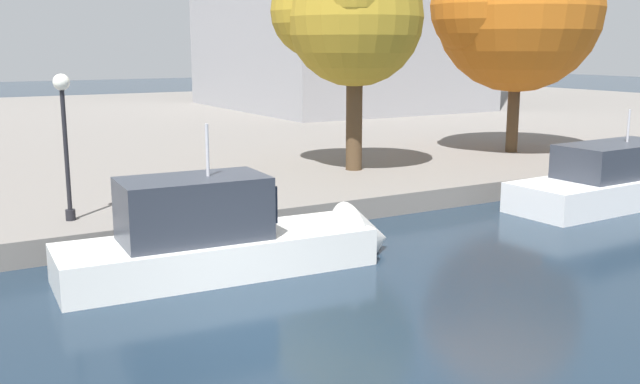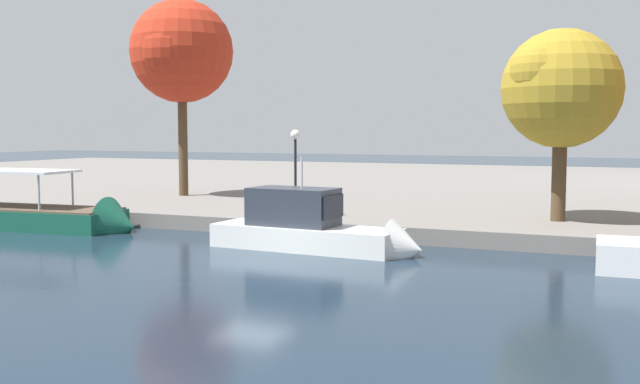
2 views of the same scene
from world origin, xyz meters
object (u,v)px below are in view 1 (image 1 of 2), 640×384
motor_yacht_2 (238,242)px  lamp_post (64,125)px  motor_yacht_3 (638,184)px  tree_2 (347,15)px  tree_0 (514,8)px

motor_yacht_2 → lamp_post: size_ratio=2.17×
motor_yacht_3 → lamp_post: (-18.65, 4.01, 2.76)m
motor_yacht_2 → tree_2: tree_2 is taller
tree_2 → motor_yacht_2: bearing=-135.9°
motor_yacht_2 → tree_2: bearing=47.6°
lamp_post → tree_0: (19.82, 3.67, 3.68)m
lamp_post → tree_2: (10.94, 3.23, 3.19)m
motor_yacht_2 → lamp_post: (-3.05, 4.41, 2.63)m
motor_yacht_2 → tree_0: (16.77, 8.08, 6.31)m
lamp_post → motor_yacht_2: bearing=-55.4°
motor_yacht_2 → tree_2: 12.43m
tree_0 → tree_2: (-8.88, -0.44, -0.49)m
motor_yacht_3 → tree_2: tree_2 is taller
motor_yacht_3 → tree_0: 10.09m
lamp_post → tree_0: bearing=10.5°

